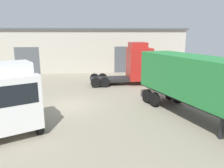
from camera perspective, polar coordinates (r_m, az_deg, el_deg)
ground_plane at (r=17.03m, az=-11.26°, el=-5.66°), size 60.00×60.00×0.00m
warehouse_building at (r=35.08m, az=-8.61°, el=9.15°), size 30.75×10.33×6.05m
tractor_unit_white at (r=13.24m, az=-24.70°, el=-3.70°), size 5.07×6.67×3.95m
container_trailer_green at (r=14.69m, az=21.44°, el=0.96°), size 5.26×10.08×4.00m
tractor_unit_red at (r=23.60m, az=5.97°, el=5.04°), size 6.56×2.75×4.47m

